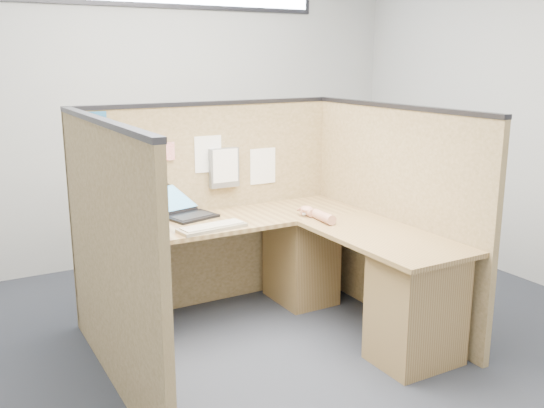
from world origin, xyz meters
TOP-DOWN VIEW (x-y plane):
  - floor at (0.00, 0.00)m, footprint 5.00×5.00m
  - wall_back at (0.00, 2.25)m, footprint 5.00×0.00m
  - cubicle_partitions at (0.00, 0.43)m, footprint 2.06×1.83m
  - l_desk at (0.18, 0.29)m, footprint 1.95×1.75m
  - laptop at (-0.23, 0.89)m, footprint 0.38×0.39m
  - keyboard at (-0.22, 0.48)m, footprint 0.48×0.21m
  - mouse at (0.51, 0.48)m, footprint 0.11×0.07m
  - hand_forearm at (0.52, 0.34)m, footprint 0.11×0.37m
  - blue_poster at (-0.84, 0.97)m, footprint 0.19×0.02m
  - american_flag at (-0.41, 0.96)m, footprint 0.20×0.01m
  - file_holder at (0.09, 0.94)m, footprint 0.23×0.05m
  - paper_left at (-0.03, 0.97)m, footprint 0.21×0.01m
  - paper_right at (0.43, 0.97)m, footprint 0.22×0.01m

SIDE VIEW (x-z plane):
  - floor at x=0.00m, z-range 0.00..0.00m
  - l_desk at x=0.18m, z-range 0.03..0.76m
  - keyboard at x=-0.22m, z-range 0.73..0.76m
  - mouse at x=0.51m, z-range 0.73..0.77m
  - hand_forearm at x=0.52m, z-range 0.73..0.81m
  - cubicle_partitions at x=0.00m, z-range 0.00..1.53m
  - laptop at x=-0.23m, z-range 0.67..0.91m
  - paper_right at x=0.43m, z-range 0.88..1.16m
  - file_holder at x=0.09m, z-range 0.90..1.19m
  - paper_left at x=-0.03m, z-range 1.02..1.28m
  - american_flag at x=-0.41m, z-range 1.01..1.36m
  - blue_poster at x=-0.84m, z-range 1.24..1.49m
  - wall_back at x=0.00m, z-range -1.10..3.90m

